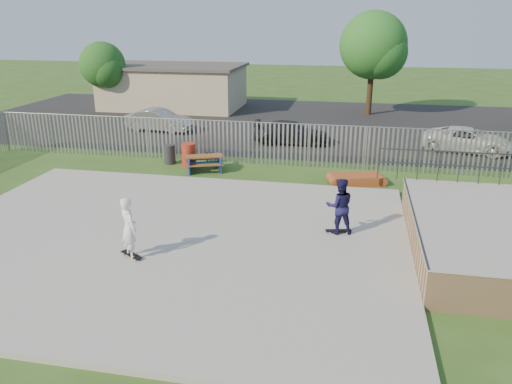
% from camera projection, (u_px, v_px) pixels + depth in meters
% --- Properties ---
extents(ground, '(120.00, 120.00, 0.00)m').
position_uv_depth(ground, '(163.00, 241.00, 15.55)').
color(ground, '#32531C').
rests_on(ground, ground).
extents(concrete_slab, '(15.00, 12.00, 0.15)m').
position_uv_depth(concrete_slab, '(163.00, 239.00, 15.53)').
color(concrete_slab, '#A2A39D').
rests_on(concrete_slab, ground).
extents(quarter_pipe, '(5.50, 7.05, 2.19)m').
position_uv_depth(quarter_pipe, '(482.00, 236.00, 14.58)').
color(quarter_pipe, tan).
rests_on(quarter_pipe, ground).
extents(fence, '(26.04, 16.02, 2.00)m').
position_uv_depth(fence, '(230.00, 170.00, 19.28)').
color(fence, gray).
rests_on(fence, ground).
extents(picnic_table, '(2.05, 1.88, 0.70)m').
position_uv_depth(picnic_table, '(204.00, 163.00, 22.52)').
color(picnic_table, brown).
rests_on(picnic_table, ground).
extents(funbox, '(2.17, 1.50, 0.39)m').
position_uv_depth(funbox, '(356.00, 179.00, 20.78)').
color(funbox, brown).
rests_on(funbox, ground).
extents(trash_bin_red, '(0.65, 0.65, 1.08)m').
position_uv_depth(trash_bin_red, '(189.00, 155.00, 23.16)').
color(trash_bin_red, '#9C2A18').
rests_on(trash_bin_red, ground).
extents(trash_bin_grey, '(0.55, 0.55, 0.91)m').
position_uv_depth(trash_bin_grey, '(170.00, 154.00, 23.57)').
color(trash_bin_grey, '#28282B').
rests_on(trash_bin_grey, ground).
extents(parking_lot, '(40.00, 18.00, 0.02)m').
position_uv_depth(parking_lot, '(268.00, 122.00, 33.12)').
color(parking_lot, black).
rests_on(parking_lot, ground).
extents(car_silver, '(4.16, 1.86, 1.33)m').
position_uv_depth(car_silver, '(159.00, 120.00, 30.14)').
color(car_silver, '#AFB0B4').
rests_on(car_silver, parking_lot).
extents(car_dark, '(4.28, 2.00, 1.21)m').
position_uv_depth(car_dark, '(292.00, 133.00, 27.19)').
color(car_dark, black).
rests_on(car_dark, parking_lot).
extents(car_white, '(4.79, 3.14, 1.23)m').
position_uv_depth(car_white, '(468.00, 140.00, 25.55)').
color(car_white, silver).
rests_on(car_white, parking_lot).
extents(building, '(10.40, 6.40, 3.20)m').
position_uv_depth(building, '(174.00, 86.00, 37.76)').
color(building, '#B9AB8E').
rests_on(building, ground).
extents(tree_left, '(3.22, 3.22, 4.96)m').
position_uv_depth(tree_left, '(103.00, 65.00, 35.52)').
color(tree_left, '#3F2819').
rests_on(tree_left, ground).
extents(tree_mid, '(4.56, 4.56, 7.04)m').
position_uv_depth(tree_mid, '(373.00, 45.00, 33.94)').
color(tree_mid, '#3B2817').
rests_on(tree_mid, ground).
extents(skateboard_a, '(0.82, 0.38, 0.08)m').
position_uv_depth(skateboard_a, '(338.00, 231.00, 15.78)').
color(skateboard_a, black).
rests_on(skateboard_a, concrete_slab).
extents(skateboard_b, '(0.79, 0.58, 0.08)m').
position_uv_depth(skateboard_b, '(132.00, 255.00, 14.19)').
color(skateboard_b, black).
rests_on(skateboard_b, concrete_slab).
extents(skater_navy, '(1.00, 0.86, 1.79)m').
position_uv_depth(skater_navy, '(340.00, 206.00, 15.50)').
color(skater_navy, '#16143F').
rests_on(skater_navy, concrete_slab).
extents(skater_white, '(0.77, 0.75, 1.79)m').
position_uv_depth(skater_white, '(129.00, 228.00, 13.90)').
color(skater_white, white).
rests_on(skater_white, concrete_slab).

